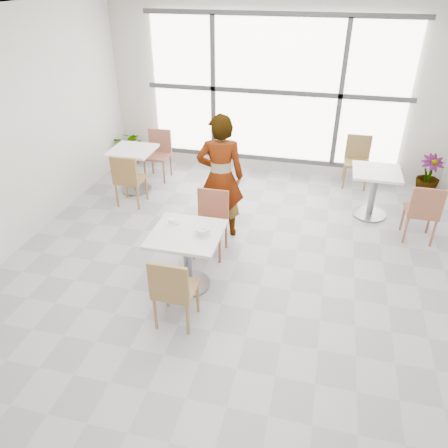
% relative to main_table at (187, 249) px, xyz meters
% --- Properties ---
extents(floor, '(7.00, 7.00, 0.00)m').
position_rel_main_table_xyz_m(floor, '(0.47, 0.18, -0.52)').
color(floor, '#9E9EA5').
rests_on(floor, ground).
extents(ceiling, '(7.00, 7.00, 0.00)m').
position_rel_main_table_xyz_m(ceiling, '(0.47, 0.18, 2.48)').
color(ceiling, white).
rests_on(ceiling, ground).
extents(wall_back, '(6.00, 0.00, 6.00)m').
position_rel_main_table_xyz_m(wall_back, '(0.47, 3.68, 0.98)').
color(wall_back, silver).
rests_on(wall_back, ground).
extents(window, '(4.60, 0.07, 2.52)m').
position_rel_main_table_xyz_m(window, '(0.47, 3.61, 0.98)').
color(window, white).
rests_on(window, ground).
extents(main_table, '(0.80, 0.80, 0.75)m').
position_rel_main_table_xyz_m(main_table, '(0.00, 0.00, 0.00)').
color(main_table, silver).
rests_on(main_table, ground).
extents(chair_near, '(0.42, 0.42, 0.87)m').
position_rel_main_table_xyz_m(chair_near, '(0.07, -0.70, -0.02)').
color(chair_near, olive).
rests_on(chair_near, ground).
extents(chair_far, '(0.42, 0.42, 0.87)m').
position_rel_main_table_xyz_m(chair_far, '(0.07, 0.80, -0.02)').
color(chair_far, '#9C5640').
rests_on(chair_far, ground).
extents(oatmeal_bowl, '(0.21, 0.21, 0.09)m').
position_rel_main_table_xyz_m(oatmeal_bowl, '(0.20, 0.00, 0.27)').
color(oatmeal_bowl, silver).
rests_on(oatmeal_bowl, main_table).
extents(coffee_cup, '(0.16, 0.13, 0.07)m').
position_rel_main_table_xyz_m(coffee_cup, '(-0.22, 0.14, 0.26)').
color(coffee_cup, white).
rests_on(coffee_cup, main_table).
extents(person, '(0.72, 0.56, 1.77)m').
position_rel_main_table_xyz_m(person, '(0.08, 1.27, 0.36)').
color(person, black).
rests_on(person, ground).
extents(bg_table_left, '(0.70, 0.70, 0.75)m').
position_rel_main_table_xyz_m(bg_table_left, '(-1.69, 2.30, -0.04)').
color(bg_table_left, white).
rests_on(bg_table_left, ground).
extents(bg_table_right, '(0.70, 0.70, 0.75)m').
position_rel_main_table_xyz_m(bg_table_right, '(2.22, 2.33, -0.04)').
color(bg_table_right, white).
rests_on(bg_table_right, ground).
extents(bg_chair_left_near, '(0.42, 0.42, 0.87)m').
position_rel_main_table_xyz_m(bg_chair_left_near, '(-1.54, 1.74, -0.02)').
color(bg_chair_left_near, olive).
rests_on(bg_chair_left_near, ground).
extents(bg_chair_left_far, '(0.42, 0.42, 0.87)m').
position_rel_main_table_xyz_m(bg_chair_left_far, '(-1.48, 2.92, -0.02)').
color(bg_chair_left_far, '#995D47').
rests_on(bg_chair_left_far, ground).
extents(bg_chair_right_near, '(0.42, 0.42, 0.87)m').
position_rel_main_table_xyz_m(bg_chair_right_near, '(2.83, 1.71, -0.02)').
color(bg_chair_right_near, '#945840').
rests_on(bg_chair_right_near, ground).
extents(bg_chair_right_far, '(0.42, 0.42, 0.87)m').
position_rel_main_table_xyz_m(bg_chair_right_far, '(1.99, 3.46, -0.02)').
color(bg_chair_right_far, olive).
rests_on(bg_chair_right_far, ground).
extents(plant_left, '(0.61, 0.53, 0.68)m').
position_rel_main_table_xyz_m(plant_left, '(-2.23, 3.38, -0.18)').
color(plant_left, '#387A36').
rests_on(plant_left, ground).
extents(plant_right, '(0.45, 0.45, 0.69)m').
position_rel_main_table_xyz_m(plant_right, '(3.17, 3.31, -0.18)').
color(plant_right, '#42803D').
rests_on(plant_right, ground).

